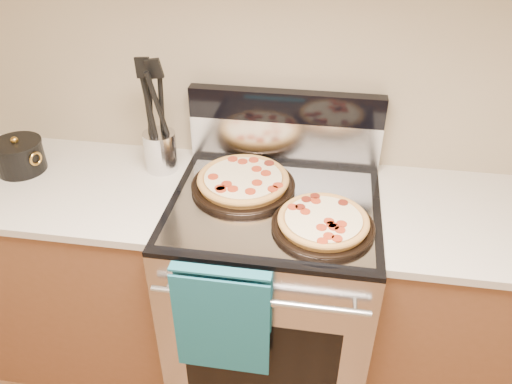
# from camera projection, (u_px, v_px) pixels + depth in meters

# --- Properties ---
(wall_back) EXTENTS (4.00, 0.00, 4.00)m
(wall_back) POSITION_uv_depth(u_px,v_px,m) (289.00, 54.00, 1.85)
(wall_back) COLOR tan
(wall_back) RESTS_ON ground
(range_body) EXTENTS (0.76, 0.68, 0.90)m
(range_body) POSITION_uv_depth(u_px,v_px,m) (272.00, 295.00, 2.07)
(range_body) COLOR #B7B7BC
(range_body) RESTS_ON ground
(oven_window) EXTENTS (0.56, 0.01, 0.40)m
(oven_window) POSITION_uv_depth(u_px,v_px,m) (260.00, 362.00, 1.80)
(oven_window) COLOR black
(oven_window) RESTS_ON range_body
(cooktop) EXTENTS (0.76, 0.68, 0.02)m
(cooktop) POSITION_uv_depth(u_px,v_px,m) (274.00, 205.00, 1.81)
(cooktop) COLOR black
(cooktop) RESTS_ON range_body
(backsplash_lower) EXTENTS (0.76, 0.06, 0.18)m
(backsplash_lower) POSITION_uv_depth(u_px,v_px,m) (285.00, 140.00, 2.01)
(backsplash_lower) COLOR silver
(backsplash_lower) RESTS_ON cooktop
(backsplash_upper) EXTENTS (0.76, 0.06, 0.12)m
(backsplash_upper) POSITION_uv_depth(u_px,v_px,m) (286.00, 106.00, 1.93)
(backsplash_upper) COLOR black
(backsplash_upper) RESTS_ON backsplash_lower
(oven_handle) EXTENTS (0.70, 0.03, 0.03)m
(oven_handle) POSITION_uv_depth(u_px,v_px,m) (258.00, 301.00, 1.57)
(oven_handle) COLOR silver
(oven_handle) RESTS_ON range_body
(dish_towel) EXTENTS (0.32, 0.05, 0.42)m
(dish_towel) POSITION_uv_depth(u_px,v_px,m) (222.00, 319.00, 1.64)
(dish_towel) COLOR #175375
(dish_towel) RESTS_ON oven_handle
(foil_sheet) EXTENTS (0.70, 0.55, 0.01)m
(foil_sheet) POSITION_uv_depth(u_px,v_px,m) (273.00, 206.00, 1.78)
(foil_sheet) COLOR gray
(foil_sheet) RESTS_ON cooktop
(cabinet_left) EXTENTS (1.00, 0.62, 0.88)m
(cabinet_left) POSITION_uv_depth(u_px,v_px,m) (77.00, 269.00, 2.21)
(cabinet_left) COLOR brown
(cabinet_left) RESTS_ON ground
(countertop_left) EXTENTS (1.02, 0.64, 0.03)m
(countertop_left) POSITION_uv_depth(u_px,v_px,m) (53.00, 183.00, 1.96)
(countertop_left) COLOR beige
(countertop_left) RESTS_ON cabinet_left
(cabinet_right) EXTENTS (1.00, 0.62, 0.88)m
(cabinet_right) POSITION_uv_depth(u_px,v_px,m) (492.00, 316.00, 1.99)
(cabinet_right) COLOR brown
(cabinet_right) RESTS_ON ground
(pepperoni_pizza_back) EXTENTS (0.48, 0.48, 0.05)m
(pepperoni_pizza_back) POSITION_uv_depth(u_px,v_px,m) (243.00, 182.00, 1.86)
(pepperoni_pizza_back) COLOR #B97D38
(pepperoni_pizza_back) RESTS_ON foil_sheet
(pepperoni_pizza_front) EXTENTS (0.45, 0.45, 0.05)m
(pepperoni_pizza_front) POSITION_uv_depth(u_px,v_px,m) (323.00, 222.00, 1.66)
(pepperoni_pizza_front) COLOR #B97D38
(pepperoni_pizza_front) RESTS_ON foil_sheet
(utensil_crock) EXTENTS (0.13, 0.13, 0.16)m
(utensil_crock) POSITION_uv_depth(u_px,v_px,m) (161.00, 151.00, 1.98)
(utensil_crock) COLOR silver
(utensil_crock) RESTS_ON countertop_left
(saucepan) EXTENTS (0.24, 0.24, 0.12)m
(saucepan) POSITION_uv_depth(u_px,v_px,m) (20.00, 157.00, 1.98)
(saucepan) COLOR black
(saucepan) RESTS_ON countertop_left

